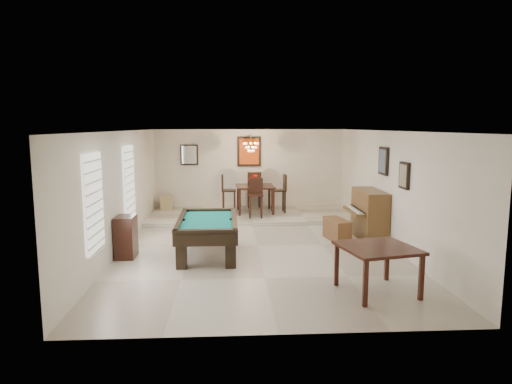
{
  "coord_description": "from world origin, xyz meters",
  "views": [
    {
      "loc": [
        -0.61,
        -10.11,
        2.71
      ],
      "look_at": [
        0.0,
        0.6,
        1.15
      ],
      "focal_mm": 32.0,
      "sensor_mm": 36.0,
      "label": 1
    }
  ],
  "objects": [
    {
      "name": "window_left_rear",
      "position": [
        -2.97,
        0.6,
        1.4
      ],
      "size": [
        0.06,
        1.0,
        1.7
      ],
      "primitive_type": "cube",
      "color": "white",
      "rests_on": "wall_left"
    },
    {
      "name": "pool_table",
      "position": [
        -1.09,
        -0.7,
        0.37
      ],
      "size": [
        1.24,
        2.26,
        0.75
      ],
      "primitive_type": null,
      "rotation": [
        0.0,
        0.0,
        0.01
      ],
      "color": "black",
      "rests_on": "ground_plane"
    },
    {
      "name": "dining_chair_east",
      "position": [
        0.84,
        3.42,
        0.7
      ],
      "size": [
        0.45,
        0.45,
        1.15
      ],
      "primitive_type": null,
      "rotation": [
        0.0,
        0.0,
        -1.52
      ],
      "color": "black",
      "rests_on": "dining_step"
    },
    {
      "name": "back_mirror",
      "position": [
        -1.9,
        4.46,
        1.8
      ],
      "size": [
        0.55,
        0.06,
        0.65
      ],
      "primitive_type": "cube",
      "color": "white",
      "rests_on": "wall_back"
    },
    {
      "name": "upright_piano",
      "position": [
        2.58,
        0.45,
        0.6
      ],
      "size": [
        0.8,
        1.43,
        1.19
      ],
      "primitive_type": null,
      "color": "brown",
      "rests_on": "ground_plane"
    },
    {
      "name": "dining_table",
      "position": [
        0.13,
        3.45,
        0.58
      ],
      "size": [
        1.16,
        1.16,
        0.93
      ],
      "primitive_type": null,
      "rotation": [
        0.0,
        0.0,
        0.03
      ],
      "color": "black",
      "rests_on": "dining_step"
    },
    {
      "name": "dining_chair_north",
      "position": [
        0.14,
        4.23,
        0.7
      ],
      "size": [
        0.43,
        0.43,
        1.16
      ],
      "primitive_type": null,
      "rotation": [
        0.0,
        0.0,
        3.15
      ],
      "color": "black",
      "rests_on": "dining_step"
    },
    {
      "name": "right_picture_lower",
      "position": [
        2.96,
        -1.0,
        1.7
      ],
      "size": [
        0.06,
        0.45,
        0.55
      ],
      "primitive_type": "cube",
      "color": "gray",
      "rests_on": "wall_right"
    },
    {
      "name": "square_table",
      "position": [
        1.77,
        -3.06,
        0.39
      ],
      "size": [
        1.34,
        1.34,
        0.78
      ],
      "primitive_type": null,
      "rotation": [
        0.0,
        0.0,
        0.22
      ],
      "color": "black",
      "rests_on": "ground_plane"
    },
    {
      "name": "wall_right",
      "position": [
        3.0,
        0.0,
        1.3
      ],
      "size": [
        0.04,
        9.0,
        2.6
      ],
      "primitive_type": "cube",
      "color": "silver",
      "rests_on": "ground_plane"
    },
    {
      "name": "right_picture_upper",
      "position": [
        2.96,
        0.3,
        1.9
      ],
      "size": [
        0.06,
        0.55,
        0.65
      ],
      "primitive_type": "cube",
      "color": "slate",
      "rests_on": "wall_right"
    },
    {
      "name": "piano_bench",
      "position": [
        1.92,
        0.39,
        0.26
      ],
      "size": [
        0.52,
        0.97,
        0.51
      ],
      "primitive_type": "cube",
      "rotation": [
        0.0,
        0.0,
        0.18
      ],
      "color": "brown",
      "rests_on": "ground_plane"
    },
    {
      "name": "back_painting",
      "position": [
        0.0,
        4.46,
        1.9
      ],
      "size": [
        0.75,
        0.06,
        0.95
      ],
      "primitive_type": "cube",
      "color": "#D84C14",
      "rests_on": "wall_back"
    },
    {
      "name": "wall_front",
      "position": [
        0.0,
        -4.5,
        1.3
      ],
      "size": [
        6.0,
        0.04,
        2.6
      ],
      "primitive_type": "cube",
      "color": "silver",
      "rests_on": "ground_plane"
    },
    {
      "name": "chandelier",
      "position": [
        0.0,
        3.2,
        2.2
      ],
      "size": [
        0.44,
        0.44,
        0.6
      ],
      "primitive_type": null,
      "color": "#FFE5B2",
      "rests_on": "ceiling"
    },
    {
      "name": "window_left_front",
      "position": [
        -2.97,
        -2.2,
        1.4
      ],
      "size": [
        0.06,
        1.0,
        1.7
      ],
      "primitive_type": "cube",
      "color": "white",
      "rests_on": "wall_left"
    },
    {
      "name": "flower_vase",
      "position": [
        0.13,
        3.45,
        1.16
      ],
      "size": [
        0.14,
        0.14,
        0.23
      ],
      "primitive_type": null,
      "rotation": [
        0.0,
        0.0,
        -0.05
      ],
      "color": "red",
      "rests_on": "dining_table"
    },
    {
      "name": "wall_back",
      "position": [
        0.0,
        4.5,
        1.3
      ],
      "size": [
        6.0,
        0.04,
        2.6
      ],
      "primitive_type": "cube",
      "color": "silver",
      "rests_on": "ground_plane"
    },
    {
      "name": "dining_chair_west",
      "position": [
        -0.65,
        3.49,
        0.69
      ],
      "size": [
        0.43,
        0.43,
        1.15
      ],
      "primitive_type": null,
      "rotation": [
        0.0,
        0.0,
        1.56
      ],
      "color": "black",
      "rests_on": "dining_step"
    },
    {
      "name": "ceiling",
      "position": [
        0.0,
        0.0,
        2.6
      ],
      "size": [
        6.0,
        9.0,
        0.04
      ],
      "primitive_type": "cube",
      "color": "white",
      "rests_on": "wall_back"
    },
    {
      "name": "dining_step",
      "position": [
        0.0,
        3.25,
        0.06
      ],
      "size": [
        6.0,
        2.5,
        0.12
      ],
      "primitive_type": "cube",
      "color": "beige",
      "rests_on": "ground_plane"
    },
    {
      "name": "apothecary_chest",
      "position": [
        -2.78,
        -0.76,
        0.43
      ],
      "size": [
        0.39,
        0.58,
        0.87
      ],
      "primitive_type": "cube",
      "color": "black",
      "rests_on": "ground_plane"
    },
    {
      "name": "ground_plane",
      "position": [
        0.0,
        0.0,
        -0.01
      ],
      "size": [
        6.0,
        9.0,
        0.02
      ],
      "primitive_type": "cube",
      "color": "beige"
    },
    {
      "name": "corner_bench",
      "position": [
        -2.61,
        4.09,
        0.32
      ],
      "size": [
        0.41,
        0.49,
        0.41
      ],
      "primitive_type": "cube",
      "rotation": [
        0.0,
        0.0,
        0.1
      ],
      "color": "tan",
      "rests_on": "dining_step"
    },
    {
      "name": "wall_left",
      "position": [
        -3.0,
        0.0,
        1.3
      ],
      "size": [
        0.04,
        9.0,
        2.6
      ],
      "primitive_type": "cube",
      "color": "silver",
      "rests_on": "ground_plane"
    },
    {
      "name": "dining_chair_south",
      "position": [
        0.11,
        2.66,
        0.68
      ],
      "size": [
        0.43,
        0.43,
        1.11
      ],
      "primitive_type": null,
      "rotation": [
        0.0,
        0.0,
        -0.05
      ],
      "color": "black",
      "rests_on": "dining_step"
    }
  ]
}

